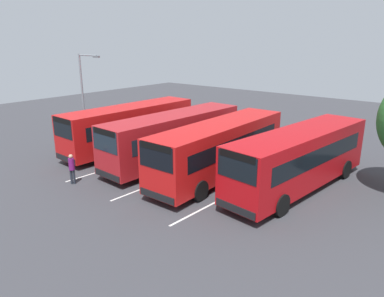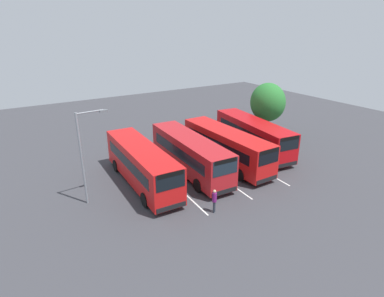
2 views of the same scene
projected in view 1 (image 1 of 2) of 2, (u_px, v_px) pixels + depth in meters
name	position (u px, v px, depth m)	size (l,w,h in m)	color
ground_plane	(200.00, 166.00, 23.01)	(68.66, 68.66, 0.00)	#38383D
bus_far_left	(130.00, 126.00, 26.11)	(10.80, 2.89, 3.25)	red
bus_center_left	(174.00, 136.00, 23.28)	(10.82, 2.97, 3.25)	#AD191E
bus_center_right	(220.00, 148.00, 20.81)	(10.74, 2.66, 3.25)	red
bus_far_right	(299.00, 157.00, 19.07)	(10.92, 3.70, 3.25)	#B70C11
pedestrian	(72.00, 167.00, 19.94)	(0.45, 0.45, 1.75)	#232833
street_lamp	(84.00, 92.00, 27.70)	(0.36, 2.28, 6.84)	gray
lane_stripe_outer_left	(155.00, 154.00, 25.45)	(13.96, 0.12, 0.01)	silver
lane_stripe_inner_left	(200.00, 166.00, 23.01)	(13.96, 0.12, 0.01)	silver
lane_stripe_inner_right	(256.00, 181.00, 20.56)	(13.96, 0.12, 0.01)	silver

